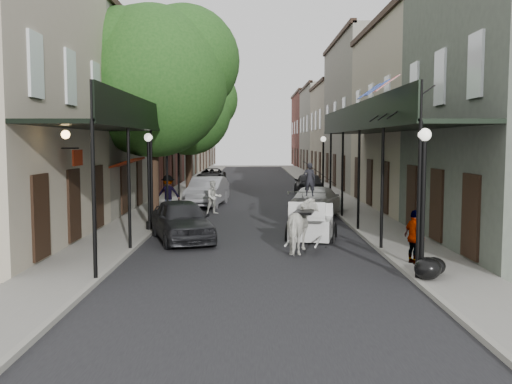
{
  "coord_description": "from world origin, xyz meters",
  "views": [
    {
      "loc": [
        -0.09,
        -15.93,
        3.49
      ],
      "look_at": [
        0.03,
        5.63,
        1.6
      ],
      "focal_mm": 40.0,
      "sensor_mm": 36.0,
      "label": 1
    }
  ],
  "objects_px": {
    "car_left_far": "(211,176)",
    "car_right_far": "(309,184)",
    "lamppost_right_near": "(423,201)",
    "lamppost_left": "(149,180)",
    "lamppost_right_far": "(323,166)",
    "tree_far": "(193,108)",
    "pedestrian_sidewalk_left": "(168,193)",
    "pedestrian_walking": "(214,197)",
    "car_left_near": "(182,220)",
    "horse": "(303,226)",
    "car_right_near": "(317,201)",
    "carriage": "(312,209)",
    "car_left_mid": "(207,192)",
    "pedestrian_sidewalk_right": "(415,237)",
    "tree_near": "(162,76)"
  },
  "relations": [
    {
      "from": "lamppost_left",
      "to": "lamppost_right_far",
      "type": "bearing_deg",
      "value": 55.65
    },
    {
      "from": "lamppost_right_near",
      "to": "car_left_far",
      "type": "relative_size",
      "value": 0.79
    },
    {
      "from": "lamppost_left",
      "to": "carriage",
      "type": "distance_m",
      "value": 6.41
    },
    {
      "from": "car_left_near",
      "to": "car_right_near",
      "type": "height_order",
      "value": "car_left_near"
    },
    {
      "from": "tree_near",
      "to": "carriage",
      "type": "xyz_separation_m",
      "value": [
        6.24,
        -5.71,
        -5.39
      ]
    },
    {
      "from": "tree_near",
      "to": "lamppost_left",
      "type": "bearing_deg",
      "value": -88.66
    },
    {
      "from": "carriage",
      "to": "car_left_mid",
      "type": "distance_m",
      "value": 11.7
    },
    {
      "from": "pedestrian_walking",
      "to": "lamppost_left",
      "type": "bearing_deg",
      "value": -133.76
    },
    {
      "from": "lamppost_right_near",
      "to": "pedestrian_sidewalk_right",
      "type": "distance_m",
      "value": 2.06
    },
    {
      "from": "horse",
      "to": "pedestrian_sidewalk_right",
      "type": "height_order",
      "value": "horse"
    },
    {
      "from": "lamppost_right_near",
      "to": "tree_far",
      "type": "bearing_deg",
      "value": 107.68
    },
    {
      "from": "lamppost_right_near",
      "to": "pedestrian_sidewalk_left",
      "type": "height_order",
      "value": "lamppost_right_near"
    },
    {
      "from": "tree_near",
      "to": "lamppost_right_far",
      "type": "relative_size",
      "value": 2.6
    },
    {
      "from": "car_left_mid",
      "to": "car_right_near",
      "type": "height_order",
      "value": "car_left_mid"
    },
    {
      "from": "lamppost_right_far",
      "to": "pedestrian_sidewalk_right",
      "type": "distance_m",
      "value": 18.38
    },
    {
      "from": "car_left_mid",
      "to": "tree_far",
      "type": "bearing_deg",
      "value": 107.55
    },
    {
      "from": "lamppost_right_near",
      "to": "car_right_far",
      "type": "bearing_deg",
      "value": 91.21
    },
    {
      "from": "carriage",
      "to": "car_right_near",
      "type": "height_order",
      "value": "carriage"
    },
    {
      "from": "car_right_far",
      "to": "horse",
      "type": "bearing_deg",
      "value": 85.29
    },
    {
      "from": "lamppost_right_near",
      "to": "carriage",
      "type": "xyz_separation_m",
      "value": [
        -2.05,
        6.47,
        -0.96
      ]
    },
    {
      "from": "car_right_far",
      "to": "pedestrian_sidewalk_right",
      "type": "bearing_deg",
      "value": 93.43
    },
    {
      "from": "lamppost_right_far",
      "to": "pedestrian_sidewalk_right",
      "type": "bearing_deg",
      "value": -89.08
    },
    {
      "from": "car_left_far",
      "to": "car_right_far",
      "type": "bearing_deg",
      "value": -54.76
    },
    {
      "from": "car_left_mid",
      "to": "car_left_far",
      "type": "bearing_deg",
      "value": 100.52
    },
    {
      "from": "lamppost_left",
      "to": "horse",
      "type": "relative_size",
      "value": 1.86
    },
    {
      "from": "lamppost_right_near",
      "to": "pedestrian_walking",
      "type": "bearing_deg",
      "value": 114.1
    },
    {
      "from": "tree_far",
      "to": "lamppost_left",
      "type": "height_order",
      "value": "tree_far"
    },
    {
      "from": "tree_far",
      "to": "pedestrian_sidewalk_left",
      "type": "distance_m",
      "value": 13.19
    },
    {
      "from": "tree_far",
      "to": "lamppost_left",
      "type": "relative_size",
      "value": 2.32
    },
    {
      "from": "car_left_near",
      "to": "tree_far",
      "type": "bearing_deg",
      "value": 76.91
    },
    {
      "from": "lamppost_right_near",
      "to": "car_right_far",
      "type": "height_order",
      "value": "lamppost_right_near"
    },
    {
      "from": "lamppost_right_near",
      "to": "car_left_near",
      "type": "height_order",
      "value": "lamppost_right_near"
    },
    {
      "from": "pedestrian_sidewalk_right",
      "to": "car_left_mid",
      "type": "xyz_separation_m",
      "value": [
        -6.99,
        15.54,
        -0.08
      ]
    },
    {
      "from": "tree_near",
      "to": "car_left_near",
      "type": "distance_m",
      "value": 8.59
    },
    {
      "from": "car_left_far",
      "to": "horse",
      "type": "bearing_deg",
      "value": -79.18
    },
    {
      "from": "lamppost_right_near",
      "to": "car_left_mid",
      "type": "distance_m",
      "value": 18.5
    },
    {
      "from": "horse",
      "to": "car_left_near",
      "type": "xyz_separation_m",
      "value": [
        -4.11,
        2.1,
        -0.1
      ]
    },
    {
      "from": "horse",
      "to": "lamppost_left",
      "type": "bearing_deg",
      "value": -24.3
    },
    {
      "from": "pedestrian_sidewalk_left",
      "to": "lamppost_left",
      "type": "bearing_deg",
      "value": 76.59
    },
    {
      "from": "horse",
      "to": "pedestrian_walking",
      "type": "bearing_deg",
      "value": -58.33
    },
    {
      "from": "car_left_far",
      "to": "lamppost_right_near",
      "type": "bearing_deg",
      "value": -76.07
    },
    {
      "from": "tree_near",
      "to": "lamppost_left",
      "type": "distance_m",
      "value": 6.1
    },
    {
      "from": "lamppost_right_far",
      "to": "car_right_far",
      "type": "relative_size",
      "value": 0.84
    },
    {
      "from": "lamppost_left",
      "to": "pedestrian_sidewalk_right",
      "type": "distance_m",
      "value": 10.67
    },
    {
      "from": "lamppost_right_near",
      "to": "pedestrian_walking",
      "type": "xyz_separation_m",
      "value": [
        -6.1,
        13.64,
        -1.24
      ]
    },
    {
      "from": "tree_near",
      "to": "lamppost_right_near",
      "type": "bearing_deg",
      "value": -55.73
    },
    {
      "from": "horse",
      "to": "tree_near",
      "type": "bearing_deg",
      "value": -43.56
    },
    {
      "from": "car_left_near",
      "to": "lamppost_right_near",
      "type": "bearing_deg",
      "value": -59.59
    },
    {
      "from": "car_right_near",
      "to": "lamppost_right_far",
      "type": "bearing_deg",
      "value": -81.91
    },
    {
      "from": "lamppost_left",
      "to": "pedestrian_sidewalk_left",
      "type": "xyz_separation_m",
      "value": [
        -0.16,
        5.9,
        -1.05
      ]
    }
  ]
}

